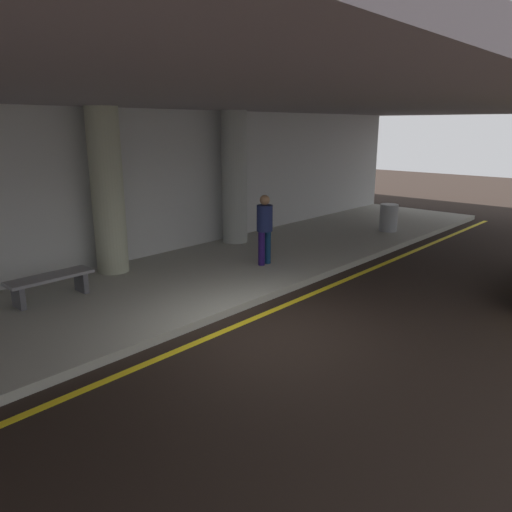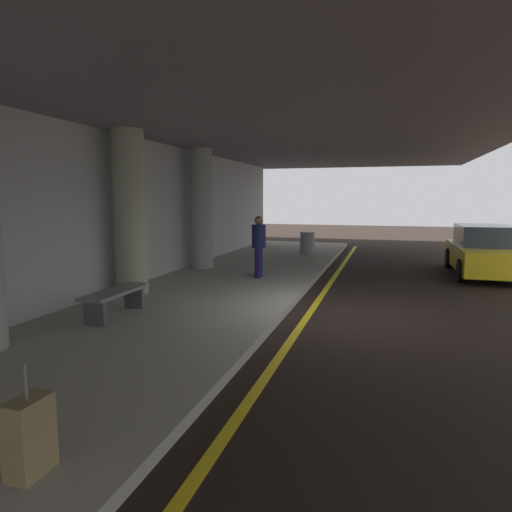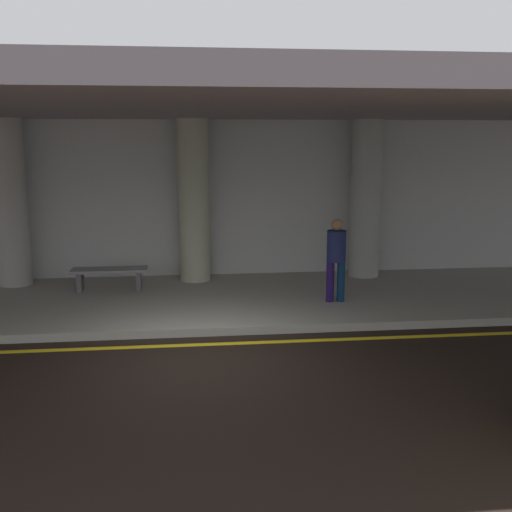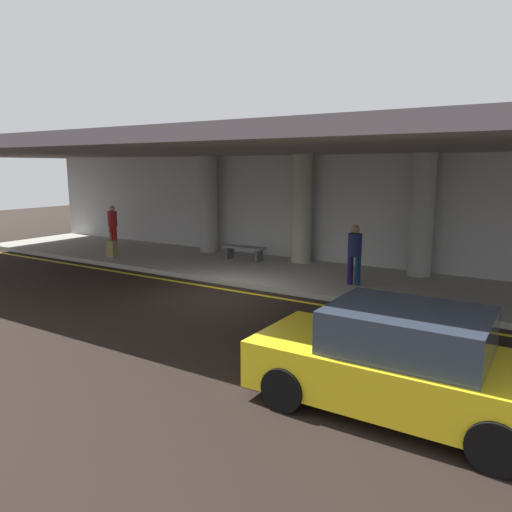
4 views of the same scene
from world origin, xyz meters
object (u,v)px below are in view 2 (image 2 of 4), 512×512
object	(u,v)px
support_column_center	(201,209)
car_yellow_taxi	(487,252)
bench_metal	(116,297)
support_column_left_mid	(130,213)
traveler_with_luggage	(259,242)
suitcase_upright_primary	(30,436)
trash_bin_steel	(307,243)

from	to	relation	value
support_column_center	car_yellow_taxi	xyz separation A→B (m)	(1.84, -8.40, -1.26)
car_yellow_taxi	bench_metal	world-z (taller)	car_yellow_taxi
support_column_left_mid	bench_metal	world-z (taller)	support_column_left_mid
traveler_with_luggage	suitcase_upright_primary	xyz separation A→B (m)	(-8.98, -0.72, -0.65)
support_column_center	support_column_left_mid	bearing A→B (deg)	180.00
car_yellow_taxi	suitcase_upright_primary	distance (m)	13.23
support_column_left_mid	trash_bin_steel	world-z (taller)	support_column_left_mid
support_column_center	suitcase_upright_primary	bearing A→B (deg)	-164.03
support_column_left_mid	support_column_center	distance (m)	4.00
support_column_center	traveler_with_luggage	xyz separation A→B (m)	(-1.23, -2.20, -0.86)
traveler_with_luggage	bench_metal	xyz separation A→B (m)	(-4.62, 1.41, -0.61)
car_yellow_taxi	suitcase_upright_primary	world-z (taller)	car_yellow_taxi
trash_bin_steel	traveler_with_luggage	bearing A→B (deg)	176.21
suitcase_upright_primary	trash_bin_steel	distance (m)	14.54
suitcase_upright_primary	support_column_left_mid	bearing A→B (deg)	46.15
car_yellow_taxi	suitcase_upright_primary	xyz separation A→B (m)	(-12.04, 5.48, -0.25)
car_yellow_taxi	trash_bin_steel	distance (m)	6.34
car_yellow_taxi	trash_bin_steel	xyz separation A→B (m)	(2.49, 5.83, -0.14)
support_column_center	trash_bin_steel	bearing A→B (deg)	-30.71
car_yellow_taxi	traveler_with_luggage	world-z (taller)	traveler_with_luggage
support_column_left_mid	car_yellow_taxi	xyz separation A→B (m)	(5.84, -8.40, -1.26)
suitcase_upright_primary	trash_bin_steel	world-z (taller)	suitcase_upright_primary
support_column_left_mid	traveler_with_luggage	distance (m)	3.65
support_column_left_mid	trash_bin_steel	distance (m)	8.83
trash_bin_steel	car_yellow_taxi	bearing A→B (deg)	-113.14
support_column_center	bench_metal	xyz separation A→B (m)	(-5.85, -0.80, -1.47)
suitcase_upright_primary	bench_metal	bearing A→B (deg)	46.92
support_column_left_mid	suitcase_upright_primary	bearing A→B (deg)	-154.79
support_column_left_mid	bench_metal	bearing A→B (deg)	-156.64
support_column_center	traveler_with_luggage	world-z (taller)	support_column_center
support_column_left_mid	car_yellow_taxi	size ratio (longest dim) A/B	0.89
support_column_left_mid	suitcase_upright_primary	world-z (taller)	support_column_left_mid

